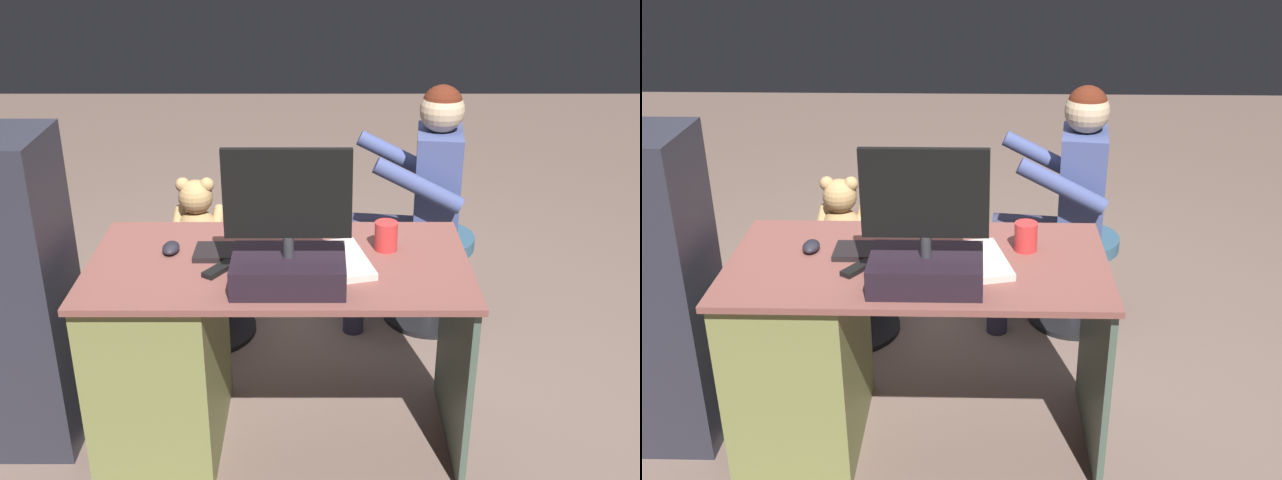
{
  "view_description": "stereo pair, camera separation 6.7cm",
  "coord_description": "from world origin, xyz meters",
  "views": [
    {
      "loc": [
        -0.14,
        2.79,
        1.93
      ],
      "look_at": [
        -0.14,
        0.0,
        0.64
      ],
      "focal_mm": 42.59,
      "sensor_mm": 36.0,
      "label": 1
    },
    {
      "loc": [
        -0.21,
        2.79,
        1.93
      ],
      "look_at": [
        -0.14,
        0.0,
        0.64
      ],
      "focal_mm": 42.59,
      "sensor_mm": 36.0,
      "label": 2
    }
  ],
  "objects": [
    {
      "name": "notebook_binder",
      "position": [
        -0.19,
        0.46,
        0.77
      ],
      "size": [
        0.29,
        0.34,
        0.02
      ],
      "primitive_type": "cube",
      "rotation": [
        0.0,
        0.0,
        0.24
      ],
      "color": "beige",
      "rests_on": "desk"
    },
    {
      "name": "teddy_bear",
      "position": [
        0.41,
        -0.35,
        0.6
      ],
      "size": [
        0.23,
        0.23,
        0.34
      ],
      "color": "tan",
      "rests_on": "office_chair_teddy"
    },
    {
      "name": "computer_mouse",
      "position": [
        0.39,
        0.37,
        0.77
      ],
      "size": [
        0.06,
        0.1,
        0.04
      ],
      "primitive_type": "ellipsoid",
      "color": "#23212A",
      "rests_on": "desk"
    },
    {
      "name": "person",
      "position": [
        -0.6,
        -0.46,
        0.68
      ],
      "size": [
        0.57,
        0.52,
        1.16
      ],
      "color": "#414C81",
      "rests_on": "ground_plane"
    },
    {
      "name": "ground_plane",
      "position": [
        0.0,
        0.0,
        0.0
      ],
      "size": [
        10.0,
        10.0,
        0.0
      ],
      "primitive_type": "plane",
      "color": "#745E54"
    },
    {
      "name": "keyboard",
      "position": [
        0.09,
        0.38,
        0.77
      ],
      "size": [
        0.42,
        0.14,
        0.02
      ],
      "primitive_type": "cube",
      "color": "black",
      "rests_on": "desk"
    },
    {
      "name": "office_chair_teddy",
      "position": [
        0.41,
        -0.33,
        0.26
      ],
      "size": [
        0.49,
        0.49,
        0.44
      ],
      "color": "black",
      "rests_on": "ground_plane"
    },
    {
      "name": "tv_remote",
      "position": [
        0.19,
        0.51,
        0.76
      ],
      "size": [
        0.12,
        0.15,
        0.02
      ],
      "primitive_type": "cube",
      "rotation": [
        0.0,
        0.0,
        -0.59
      ],
      "color": "black",
      "rests_on": "desk"
    },
    {
      "name": "visitor_chair",
      "position": [
        -0.68,
        -0.47,
        0.26
      ],
      "size": [
        0.45,
        0.45,
        0.44
      ],
      "color": "black",
      "rests_on": "ground_plane"
    },
    {
      "name": "cup",
      "position": [
        -0.38,
        0.34,
        0.81
      ],
      "size": [
        0.08,
        0.08,
        0.1
      ],
      "primitive_type": "cylinder",
      "color": "red",
      "rests_on": "desk"
    },
    {
      "name": "equipment_rack",
      "position": [
        0.98,
        0.42,
        0.6
      ],
      "size": [
        0.44,
        0.36,
        1.21
      ],
      "primitive_type": "cube",
      "color": "#292A36",
      "rests_on": "ground_plane"
    },
    {
      "name": "monitor",
      "position": [
        -0.04,
        0.6,
        0.88
      ],
      "size": [
        0.4,
        0.25,
        0.46
      ],
      "color": "black",
      "rests_on": "desk"
    },
    {
      "name": "desk",
      "position": [
        0.35,
        0.43,
        0.4
      ],
      "size": [
        1.32,
        0.68,
        0.76
      ],
      "color": "brown",
      "rests_on": "ground_plane"
    }
  ]
}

